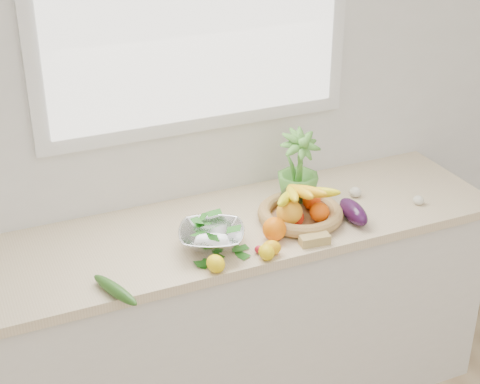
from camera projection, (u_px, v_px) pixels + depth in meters
name	position (u px, v px, depth m)	size (l,w,h in m)	color
back_wall	(196.00, 94.00, 2.92)	(4.50, 0.02, 2.70)	white
counter_cabinet	(227.00, 323.00, 3.10)	(2.20, 0.58, 0.86)	silver
countertop	(226.00, 231.00, 2.89)	(2.24, 0.62, 0.04)	beige
orange_loose	(274.00, 229.00, 2.77)	(0.09, 0.09, 0.09)	orange
lemon_a	(216.00, 264.00, 2.59)	(0.06, 0.08, 0.06)	yellow
lemon_b	(266.00, 252.00, 2.66)	(0.06, 0.07, 0.06)	yellow
lemon_c	(272.00, 248.00, 2.69)	(0.06, 0.07, 0.06)	#FFB10D
apple	(294.00, 218.00, 2.87)	(0.08, 0.08, 0.08)	red
ginger	(315.00, 240.00, 2.76)	(0.11, 0.05, 0.04)	tan
garlic_a	(333.00, 211.00, 2.95)	(0.05, 0.05, 0.04)	white
garlic_b	(355.00, 192.00, 3.10)	(0.05, 0.05, 0.04)	#EBE8CF
garlic_c	(418.00, 200.00, 3.04)	(0.05, 0.05, 0.04)	silver
eggplant	(353.00, 212.00, 2.91)	(0.08, 0.20, 0.08)	#2D0D32
cucumber	(115.00, 290.00, 2.46)	(0.04, 0.24, 0.04)	#2C5118
radish	(259.00, 249.00, 2.70)	(0.03, 0.03, 0.03)	red
potted_herb	(298.00, 168.00, 3.02)	(0.18, 0.18, 0.32)	#509837
fruit_basket	(300.00, 209.00, 2.90)	(0.35, 0.35, 0.18)	#AF734D
colander_with_spinach	(212.00, 233.00, 2.71)	(0.32, 0.32, 0.13)	white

